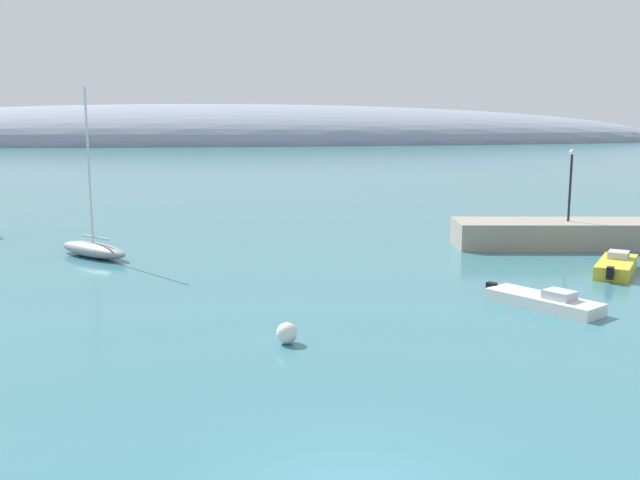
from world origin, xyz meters
The scene contains 7 objects.
breakwater_rocks centered at (23.70, 29.29, 0.89)m, with size 20.31×4.28×1.77m, color gray.
distant_ridge centered at (3.21, 255.25, 0.00)m, with size 365.06×84.30×28.72m, color gray.
sailboat_grey_mid_mooring centered at (-10.21, 31.07, 0.56)m, with size 5.44×5.68×10.53m.
motorboat_white_foreground centered at (12.14, 15.09, 0.32)m, with size 4.19×5.52×0.96m.
motorboat_yellow_alongside_breakwater centered at (19.68, 21.40, 0.41)m, with size 4.60×5.16×1.13m.
mooring_buoy_white centered at (-0.19, 11.77, 0.42)m, with size 0.83×0.83×0.83m, color silver.
harbor_lamp_post centered at (21.08, 29.53, 4.71)m, with size 0.36×0.36×4.85m.
Camera 1 is at (-3.16, -14.26, 8.56)m, focal length 39.49 mm.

